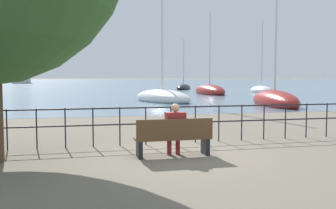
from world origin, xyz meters
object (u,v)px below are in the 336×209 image
at_px(sailboat_0, 183,88).
at_px(seated_person_left, 175,127).
at_px(harbor_lighthouse, 21,51).
at_px(sailboat_1, 210,91).
at_px(sailboat_2, 261,90).
at_px(sailboat_4, 275,100).
at_px(sailboat_3, 162,97).
at_px(park_bench, 174,138).

bearing_deg(sailboat_0, seated_person_left, -81.34).
bearing_deg(seated_person_left, harbor_lighthouse, 99.37).
distance_m(sailboat_1, sailboat_2, 8.11).
bearing_deg(sailboat_0, sailboat_2, -39.13).
distance_m(sailboat_1, sailboat_4, 16.45).
bearing_deg(sailboat_4, sailboat_3, 149.70).
distance_m(sailboat_2, sailboat_3, 20.63).
distance_m(park_bench, sailboat_1, 32.24).
relative_size(park_bench, sailboat_4, 0.14).
bearing_deg(sailboat_4, seated_person_left, -116.70).
height_order(seated_person_left, sailboat_4, sailboat_4).
xyz_separation_m(park_bench, seated_person_left, (0.05, 0.08, 0.25)).
distance_m(sailboat_3, sailboat_4, 8.31).
xyz_separation_m(seated_person_left, sailboat_2, (19.30, 32.75, -0.40)).
bearing_deg(sailboat_4, sailboat_0, 95.17).
bearing_deg(seated_person_left, sailboat_2, 59.50).
xyz_separation_m(sailboat_1, harbor_lighthouse, (-32.44, 95.86, 10.35)).
bearing_deg(sailboat_3, sailboat_2, 22.48).
relative_size(seated_person_left, sailboat_0, 0.16).
bearing_deg(sailboat_4, park_bench, -116.69).
bearing_deg(sailboat_2, harbor_lighthouse, 123.24).
bearing_deg(sailboat_1, sailboat_4, -94.00).
distance_m(seated_person_left, harbor_lighthouse, 127.91).
height_order(sailboat_0, sailboat_4, sailboat_4).
distance_m(park_bench, seated_person_left, 0.27).
bearing_deg(park_bench, sailboat_1, 68.65).
bearing_deg(sailboat_2, sailboat_1, -149.85).
xyz_separation_m(seated_person_left, harbor_lighthouse, (-20.76, 125.82, 10.00)).
bearing_deg(sailboat_0, park_bench, -81.38).
relative_size(sailboat_0, sailboat_1, 0.86).
relative_size(sailboat_0, harbor_lighthouse, 0.34).
bearing_deg(sailboat_1, sailboat_3, -124.19).
height_order(park_bench, sailboat_0, sailboat_0).
distance_m(sailboat_0, harbor_lighthouse, 87.91).
height_order(sailboat_1, sailboat_3, sailboat_3).
height_order(sailboat_2, sailboat_4, sailboat_4).
bearing_deg(seated_person_left, sailboat_0, 73.87).
xyz_separation_m(park_bench, sailboat_2, (19.35, 32.83, -0.15)).
xyz_separation_m(sailboat_2, sailboat_3, (-15.36, -13.78, 0.05)).
xyz_separation_m(seated_person_left, sailboat_1, (11.69, 29.95, -0.35)).
xyz_separation_m(seated_person_left, sailboat_0, (13.12, 45.37, -0.42)).
bearing_deg(park_bench, sailboat_0, 73.83).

